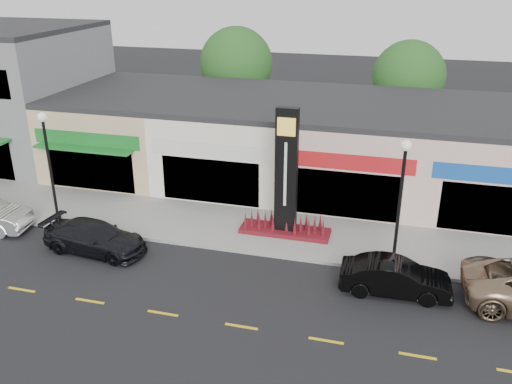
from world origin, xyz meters
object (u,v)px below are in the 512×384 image
at_px(lamp_west_near, 48,157).
at_px(pylon_sign, 286,191).
at_px(lamp_east_near, 401,192).
at_px(car_dark_sedan, 95,237).
at_px(car_black_conv, 395,278).

xyz_separation_m(lamp_west_near, pylon_sign, (11.00, 1.70, -1.20)).
bearing_deg(pylon_sign, lamp_east_near, -18.75).
bearing_deg(lamp_west_near, car_dark_sedan, -31.29).
height_order(lamp_west_near, lamp_east_near, same).
height_order(lamp_east_near, pylon_sign, pylon_sign).
height_order(lamp_west_near, car_dark_sedan, lamp_west_near).
bearing_deg(pylon_sign, car_dark_sedan, -154.88).
bearing_deg(car_black_conv, lamp_west_near, 81.48).
xyz_separation_m(lamp_west_near, lamp_east_near, (16.00, 0.00, 0.00)).
height_order(pylon_sign, car_dark_sedan, pylon_sign).
bearing_deg(car_dark_sedan, lamp_west_near, 63.67).
distance_m(lamp_west_near, car_dark_sedan, 4.69).
bearing_deg(lamp_west_near, lamp_east_near, 0.00).
xyz_separation_m(pylon_sign, car_black_conv, (5.11, -3.63, -1.58)).
height_order(lamp_east_near, car_black_conv, lamp_east_near).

